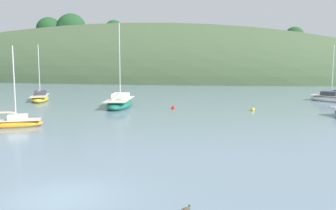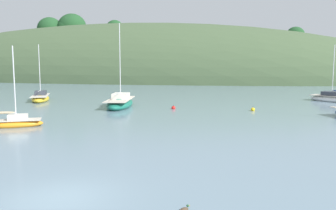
# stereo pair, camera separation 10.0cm
# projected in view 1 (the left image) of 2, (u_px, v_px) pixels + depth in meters

# --- Properties ---
(ground_plane) EXTENTS (400.00, 400.00, 0.00)m
(ground_plane) POSITION_uv_depth(u_px,v_px,m) (62.00, 198.00, 13.79)
(ground_plane) COLOR slate
(far_shoreline_hill) EXTENTS (150.00, 36.00, 33.94)m
(far_shoreline_hill) POSITION_uv_depth(u_px,v_px,m) (124.00, 80.00, 98.44)
(far_shoreline_hill) COLOR #425638
(far_shoreline_hill) RESTS_ON ground
(sailboat_blue_center) EXTENTS (4.76, 3.45, 6.57)m
(sailboat_blue_center) POSITION_uv_depth(u_px,v_px,m) (14.00, 123.00, 28.72)
(sailboat_blue_center) COLOR orange
(sailboat_blue_center) RESTS_ON ground
(sailboat_cream_ketch) EXTENTS (6.36, 5.41, 7.49)m
(sailboat_cream_ketch) POSITION_uv_depth(u_px,v_px,m) (333.00, 99.00, 46.56)
(sailboat_cream_ketch) COLOR white
(sailboat_cream_ketch) RESTS_ON ground
(sailboat_white_near) EXTENTS (3.83, 8.12, 9.73)m
(sailboat_white_near) POSITION_uv_depth(u_px,v_px,m) (120.00, 103.00, 41.06)
(sailboat_white_near) COLOR #196B56
(sailboat_white_near) RESTS_ON ground
(sailboat_navy_dinghy) EXTENTS (4.65, 6.60, 7.60)m
(sailboat_navy_dinghy) POSITION_uv_depth(u_px,v_px,m) (40.00, 98.00, 47.43)
(sailboat_navy_dinghy) COLOR gold
(sailboat_navy_dinghy) RESTS_ON ground
(mooring_buoy_inner) EXTENTS (0.44, 0.44, 0.54)m
(mooring_buoy_inner) POSITION_uv_depth(u_px,v_px,m) (253.00, 110.00, 38.07)
(mooring_buoy_inner) COLOR yellow
(mooring_buoy_inner) RESTS_ON ground
(mooring_buoy_outer) EXTENTS (0.44, 0.44, 0.54)m
(mooring_buoy_outer) POSITION_uv_depth(u_px,v_px,m) (173.00, 108.00, 39.39)
(mooring_buoy_outer) COLOR red
(mooring_buoy_outer) RESTS_ON ground
(duck_lone_right) EXTENTS (0.37, 0.37, 0.24)m
(duck_lone_right) POSITION_uv_depth(u_px,v_px,m) (186.00, 209.00, 12.58)
(duck_lone_right) COLOR #473828
(duck_lone_right) RESTS_ON ground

